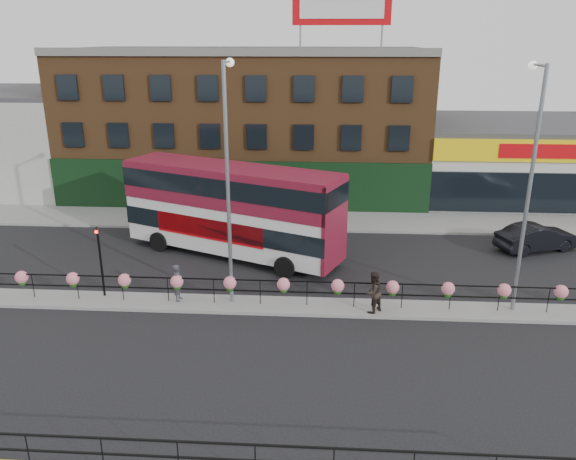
# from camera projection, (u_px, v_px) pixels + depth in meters

# --- Properties ---
(ground) EXTENTS (120.00, 120.00, 0.00)m
(ground) POSITION_uv_depth(u_px,v_px,m) (284.00, 308.00, 24.10)
(ground) COLOR black
(ground) RESTS_ON ground
(north_pavement) EXTENTS (60.00, 4.00, 0.15)m
(north_pavement) POSITION_uv_depth(u_px,v_px,m) (297.00, 220.00, 35.40)
(north_pavement) COLOR gray
(north_pavement) RESTS_ON ground
(median) EXTENTS (60.00, 1.60, 0.15)m
(median) POSITION_uv_depth(u_px,v_px,m) (284.00, 306.00, 24.07)
(median) COLOR gray
(median) RESTS_ON ground
(brick_building) EXTENTS (25.00, 12.21, 10.30)m
(brick_building) POSITION_uv_depth(u_px,v_px,m) (249.00, 121.00, 41.51)
(brick_building) COLOR brown
(brick_building) RESTS_ON ground
(supermarket) EXTENTS (15.00, 12.25, 5.30)m
(supermarket) POSITION_uv_depth(u_px,v_px,m) (521.00, 158.00, 41.05)
(supermarket) COLOR silver
(supermarket) RESTS_ON ground
(median_railing) EXTENTS (30.04, 0.56, 1.23)m
(median_railing) POSITION_uv_depth(u_px,v_px,m) (283.00, 285.00, 23.76)
(median_railing) COLOR black
(median_railing) RESTS_ON median
(south_railing) EXTENTS (20.04, 0.05, 1.12)m
(south_railing) POSITION_uv_depth(u_px,v_px,m) (178.00, 451.00, 14.38)
(south_railing) COLOR black
(south_railing) RESTS_ON south_pavement
(double_decker_bus) EXTENTS (11.99, 7.33, 4.81)m
(double_decker_bus) POSITION_uv_depth(u_px,v_px,m) (232.00, 202.00, 28.97)
(double_decker_bus) COLOR silver
(double_decker_bus) RESTS_ON ground
(car) EXTENTS (4.46, 5.47, 1.47)m
(car) POSITION_uv_depth(u_px,v_px,m) (537.00, 237.00, 30.37)
(car) COLOR black
(car) RESTS_ON ground
(pedestrian_a) EXTENTS (0.65, 0.46, 1.65)m
(pedestrian_a) POSITION_uv_depth(u_px,v_px,m) (178.00, 283.00, 24.20)
(pedestrian_a) COLOR #33333C
(pedestrian_a) RESTS_ON median
(pedestrian_b) EXTENTS (1.55, 1.55, 1.80)m
(pedestrian_b) POSITION_uv_depth(u_px,v_px,m) (373.00, 292.00, 23.12)
(pedestrian_b) COLOR black
(pedestrian_b) RESTS_ON median
(lamp_column_west) EXTENTS (0.36, 1.77, 10.07)m
(lamp_column_west) POSITION_uv_depth(u_px,v_px,m) (228.00, 165.00, 22.66)
(lamp_column_west) COLOR gray
(lamp_column_west) RESTS_ON median
(lamp_column_east) EXTENTS (0.36, 1.75, 9.98)m
(lamp_column_east) POSITION_uv_depth(u_px,v_px,m) (530.00, 170.00, 21.95)
(lamp_column_east) COLOR gray
(lamp_column_east) RESTS_ON median
(traffic_light_median) EXTENTS (0.15, 0.28, 3.65)m
(traffic_light_median) POSITION_uv_depth(u_px,v_px,m) (99.00, 246.00, 24.15)
(traffic_light_median) COLOR black
(traffic_light_median) RESTS_ON median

